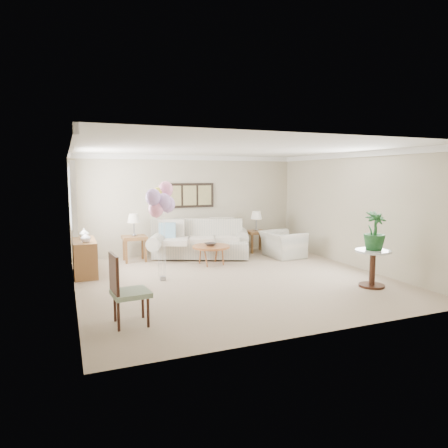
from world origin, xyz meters
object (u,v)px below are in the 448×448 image
object	(u,v)px
accent_chair	(125,288)
balloon_cluster	(161,200)
coffee_table	(211,247)
armchair	(283,244)
sofa	(201,242)

from	to	relation	value
accent_chair	balloon_cluster	xyz separation A→B (m)	(1.01, 2.13, 1.08)
coffee_table	armchair	xyz separation A→B (m)	(1.99, 0.12, -0.08)
accent_chair	coffee_table	bearing A→B (deg)	52.41
balloon_cluster	coffee_table	bearing A→B (deg)	35.79
sofa	armchair	distance (m)	2.10
coffee_table	accent_chair	size ratio (longest dim) A/B	0.87
sofa	balloon_cluster	distance (m)	2.69
armchair	balloon_cluster	size ratio (longest dim) A/B	0.51
sofa	accent_chair	bearing A→B (deg)	-121.34
armchair	accent_chair	distance (m)	5.49
sofa	armchair	world-z (taller)	sofa
accent_chair	armchair	bearing A→B (deg)	36.52
coffee_table	accent_chair	bearing A→B (deg)	-127.59
sofa	accent_chair	size ratio (longest dim) A/B	2.92
armchair	balloon_cluster	bearing A→B (deg)	104.93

